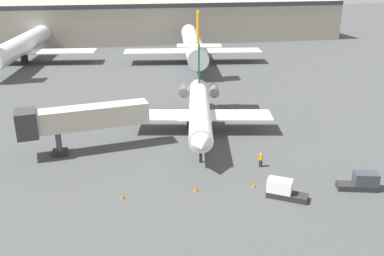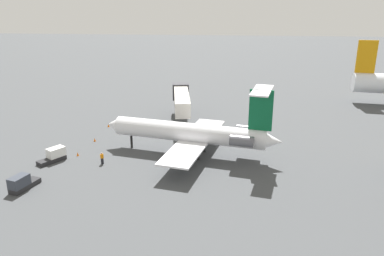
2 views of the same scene
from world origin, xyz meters
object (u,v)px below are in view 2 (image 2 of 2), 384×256
at_px(regional_jet, 194,132).
at_px(traffic_cone_mid, 95,140).
at_px(ground_crew_marshaller, 102,158).
at_px(baggage_tug_trailing, 54,155).
at_px(baggage_tug_lead, 22,183).
at_px(traffic_cone_far, 109,125).
at_px(traffic_cone_near, 78,154).
at_px(jet_bridge, 181,99).

xyz_separation_m(regional_jet, traffic_cone_mid, (-4.01, -16.54, -3.25)).
bearing_deg(ground_crew_marshaller, baggage_tug_trailing, -92.11).
bearing_deg(baggage_tug_lead, traffic_cone_mid, 169.82).
bearing_deg(baggage_tug_trailing, traffic_cone_far, 169.47).
bearing_deg(traffic_cone_near, traffic_cone_mid, 176.05).
height_order(regional_jet, baggage_tug_lead, regional_jet).
relative_size(baggage_tug_trailing, traffic_cone_far, 7.49).
height_order(regional_jet, traffic_cone_near, regional_jet).
bearing_deg(jet_bridge, regional_jet, 13.39).
bearing_deg(baggage_tug_lead, ground_crew_marshaller, 139.59).
bearing_deg(baggage_tug_lead, jet_bridge, 151.74).
distance_m(regional_jet, traffic_cone_near, 17.40).
bearing_deg(regional_jet, traffic_cone_mid, -103.64).
height_order(baggage_tug_trailing, traffic_cone_far, baggage_tug_trailing).
relative_size(regional_jet, traffic_cone_far, 48.40).
relative_size(traffic_cone_mid, traffic_cone_far, 1.00).
distance_m(regional_jet, traffic_cone_mid, 17.33).
xyz_separation_m(regional_jet, jet_bridge, (-16.30, -3.88, 0.81)).
relative_size(baggage_tug_trailing, traffic_cone_mid, 7.49).
bearing_deg(baggage_tug_lead, traffic_cone_near, 166.39).
bearing_deg(traffic_cone_near, traffic_cone_far, 178.44).
xyz_separation_m(ground_crew_marshaller, traffic_cone_mid, (-8.52, -4.11, -0.58)).
relative_size(regional_jet, baggage_tug_trailing, 6.46).
distance_m(regional_jet, jet_bridge, 16.77).
bearing_deg(traffic_cone_far, traffic_cone_mid, 0.41).
distance_m(regional_jet, baggage_tug_lead, 23.60).
height_order(jet_bridge, baggage_tug_trailing, jet_bridge).
bearing_deg(regional_jet, traffic_cone_near, -82.94).
xyz_separation_m(regional_jet, ground_crew_marshaller, (4.51, -12.43, -2.67)).
distance_m(regional_jet, traffic_cone_far, 20.43).
height_order(ground_crew_marshaller, baggage_tug_trailing, baggage_tug_trailing).
xyz_separation_m(baggage_tug_lead, traffic_cone_far, (-24.37, 2.98, -0.56)).
bearing_deg(traffic_cone_mid, baggage_tug_trailing, -19.81).
bearing_deg(regional_jet, jet_bridge, -166.61).
bearing_deg(baggage_tug_lead, regional_jet, 123.40).
xyz_separation_m(regional_jet, traffic_cone_far, (-11.47, -16.59, -3.25)).
height_order(regional_jet, traffic_cone_mid, regional_jet).
xyz_separation_m(jet_bridge, traffic_cone_mid, (12.28, -12.66, -4.06)).
relative_size(ground_crew_marshaller, baggage_tug_trailing, 0.41).
height_order(jet_bridge, traffic_cone_near, jet_bridge).
height_order(jet_bridge, ground_crew_marshaller, jet_bridge).
xyz_separation_m(baggage_tug_lead, traffic_cone_near, (-10.81, 2.62, -0.56)).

